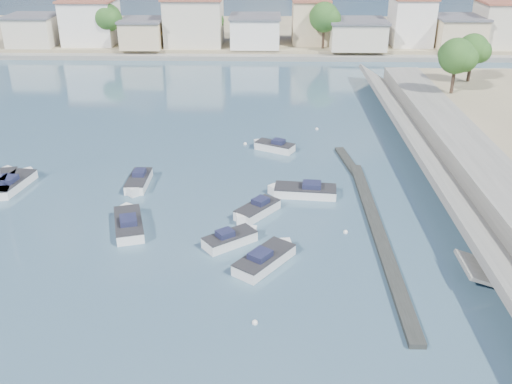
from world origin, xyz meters
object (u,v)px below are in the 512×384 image
at_px(motorboat_a, 129,223).
at_px(motorboat_f, 273,147).
at_px(motorboat_h, 267,258).
at_px(motorboat_d, 256,211).
at_px(motorboat_e, 15,183).
at_px(motorboat_g, 138,182).
at_px(motorboat_c, 302,191).
at_px(sailboat, 3,182).
at_px(motorboat_b, 232,239).

height_order(motorboat_a, motorboat_f, same).
distance_m(motorboat_a, motorboat_h, 11.92).
bearing_deg(motorboat_d, motorboat_a, -167.13).
bearing_deg(motorboat_d, motorboat_f, 84.28).
xyz_separation_m(motorboat_e, motorboat_f, (23.38, 9.68, -0.00)).
bearing_deg(motorboat_g, motorboat_d, -26.73).
bearing_deg(motorboat_c, motorboat_d, -135.81).
distance_m(motorboat_f, sailboat, 26.32).
bearing_deg(sailboat, motorboat_a, -29.25).
relative_size(motorboat_e, motorboat_f, 1.30).
bearing_deg(sailboat, motorboat_h, -27.16).
height_order(motorboat_b, motorboat_d, same).
bearing_deg(motorboat_d, sailboat, 167.57).
xyz_separation_m(motorboat_a, motorboat_f, (11.38, 17.03, -0.00)).
relative_size(motorboat_d, motorboat_e, 0.75).
bearing_deg(motorboat_e, sailboat, -178.96).
bearing_deg(motorboat_b, motorboat_g, 132.43).
height_order(motorboat_b, motorboat_h, same).
xyz_separation_m(motorboat_e, motorboat_g, (11.15, 0.33, 0.00)).
distance_m(motorboat_h, sailboat, 26.89).
bearing_deg(motorboat_d, motorboat_c, 44.19).
bearing_deg(motorboat_c, motorboat_h, -105.32).
height_order(motorboat_a, motorboat_b, same).
bearing_deg(motorboat_e, motorboat_c, -2.69).
distance_m(motorboat_b, motorboat_c, 10.12).
bearing_deg(motorboat_a, motorboat_f, 56.25).
height_order(motorboat_e, sailboat, sailboat).
distance_m(motorboat_c, sailboat, 26.99).
relative_size(motorboat_c, motorboat_d, 1.41).
distance_m(motorboat_a, motorboat_e, 14.07).
height_order(motorboat_a, motorboat_d, same).
height_order(motorboat_a, motorboat_e, same).
bearing_deg(motorboat_g, motorboat_e, -178.32).
relative_size(motorboat_d, motorboat_f, 0.98).
height_order(motorboat_g, motorboat_h, same).
xyz_separation_m(motorboat_c, motorboat_h, (-3.03, -11.08, -0.00)).
height_order(motorboat_d, motorboat_e, same).
relative_size(motorboat_e, sailboat, 0.64).
height_order(motorboat_c, motorboat_g, same).
distance_m(motorboat_c, motorboat_d, 5.55).
distance_m(motorboat_g, sailboat, 12.24).
relative_size(motorboat_f, sailboat, 0.49).
bearing_deg(motorboat_b, sailboat, 155.74).
relative_size(motorboat_e, motorboat_g, 1.14).
bearing_deg(motorboat_h, motorboat_b, 134.21).
distance_m(motorboat_e, motorboat_g, 11.15).
relative_size(motorboat_g, sailboat, 0.56).
xyz_separation_m(motorboat_d, motorboat_h, (0.94, -7.21, 0.00)).
relative_size(motorboat_b, motorboat_f, 0.95).
bearing_deg(motorboat_e, motorboat_f, 22.50).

